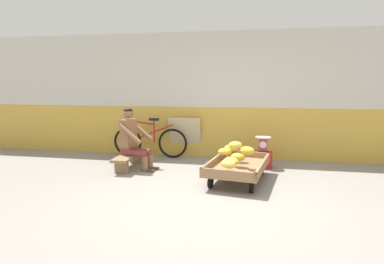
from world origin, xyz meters
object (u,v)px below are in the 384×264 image
(banana_cart, at_px, (238,167))
(low_bench, at_px, (129,158))
(plastic_crate, at_px, (262,160))
(bicycle_near_left, at_px, (150,141))
(weighing_scale, at_px, (263,144))
(sign_board, at_px, (185,137))
(vendor_seated, at_px, (133,139))

(banana_cart, bearing_deg, low_bench, 167.61)
(plastic_crate, bearing_deg, bicycle_near_left, 169.31)
(weighing_scale, height_order, sign_board, sign_board)
(vendor_seated, xyz_separation_m, weighing_scale, (2.39, 0.55, -0.11))
(vendor_seated, bearing_deg, low_bench, 168.18)
(banana_cart, distance_m, low_bench, 2.12)
(banana_cart, relative_size, weighing_scale, 5.19)
(plastic_crate, xyz_separation_m, sign_board, (-1.66, 0.66, 0.28))
(low_bench, xyz_separation_m, sign_board, (0.82, 1.19, 0.23))
(bicycle_near_left, bearing_deg, weighing_scale, -10.72)
(vendor_seated, distance_m, bicycle_near_left, 1.03)
(bicycle_near_left, bearing_deg, plastic_crate, -10.69)
(bicycle_near_left, xyz_separation_m, sign_board, (0.75, 0.21, 0.08))
(bicycle_near_left, height_order, sign_board, sign_board)
(banana_cart, xyz_separation_m, vendor_seated, (-1.98, 0.44, 0.33))
(low_bench, distance_m, bicycle_near_left, 1.00)
(low_bench, height_order, plastic_crate, plastic_crate)
(sign_board, bearing_deg, vendor_seated, -121.36)
(plastic_crate, distance_m, bicycle_near_left, 2.45)
(low_bench, height_order, vendor_seated, vendor_seated)
(banana_cart, height_order, sign_board, sign_board)
(weighing_scale, bearing_deg, bicycle_near_left, 169.28)
(bicycle_near_left, bearing_deg, sign_board, 15.45)
(weighing_scale, bearing_deg, sign_board, 158.26)
(bicycle_near_left, bearing_deg, vendor_seated, -89.58)
(plastic_crate, bearing_deg, low_bench, -167.88)
(weighing_scale, height_order, bicycle_near_left, bicycle_near_left)
(banana_cart, height_order, vendor_seated, vendor_seated)
(low_bench, relative_size, plastic_crate, 3.07)
(vendor_seated, xyz_separation_m, plastic_crate, (2.39, 0.55, -0.42))
(low_bench, xyz_separation_m, weighing_scale, (2.48, 0.53, 0.25))
(banana_cart, distance_m, sign_board, 2.07)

